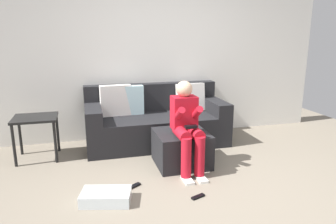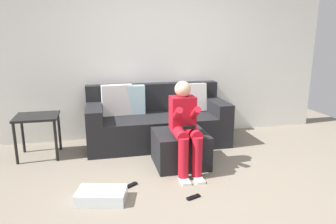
{
  "view_description": "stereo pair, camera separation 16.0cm",
  "coord_description": "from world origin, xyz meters",
  "px_view_note": "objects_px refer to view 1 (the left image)",
  "views": [
    {
      "loc": [
        -1.15,
        -2.75,
        1.61
      ],
      "look_at": [
        -0.08,
        1.22,
        0.59
      ],
      "focal_mm": 33.62,
      "sensor_mm": 36.0,
      "label": 1
    },
    {
      "loc": [
        -0.99,
        -2.78,
        1.61
      ],
      "look_at": [
        -0.08,
        1.22,
        0.59
      ],
      "focal_mm": 33.62,
      "sensor_mm": 36.0,
      "label": 2
    }
  ],
  "objects_px": {
    "storage_bin": "(106,197)",
    "remote_by_storage_bin": "(133,186)",
    "side_table": "(36,124)",
    "couch_sectional": "(155,121)",
    "remote_near_ottoman": "(198,197)",
    "ottoman": "(181,148)",
    "person_seated": "(187,124)"
  },
  "relations": [
    {
      "from": "couch_sectional",
      "to": "remote_by_storage_bin",
      "type": "height_order",
      "value": "couch_sectional"
    },
    {
      "from": "remote_by_storage_bin",
      "to": "remote_near_ottoman",
      "type": "bearing_deg",
      "value": -67.55
    },
    {
      "from": "ottoman",
      "to": "person_seated",
      "type": "xyz_separation_m",
      "value": [
        0.0,
        -0.2,
        0.37
      ]
    },
    {
      "from": "person_seated",
      "to": "side_table",
      "type": "bearing_deg",
      "value": 153.81
    },
    {
      "from": "storage_bin",
      "to": "ottoman",
      "type": "bearing_deg",
      "value": 35.28
    },
    {
      "from": "person_seated",
      "to": "side_table",
      "type": "xyz_separation_m",
      "value": [
        -1.78,
        0.88,
        -0.1
      ]
    },
    {
      "from": "side_table",
      "to": "remote_by_storage_bin",
      "type": "bearing_deg",
      "value": -46.45
    },
    {
      "from": "couch_sectional",
      "to": "side_table",
      "type": "bearing_deg",
      "value": -172.67
    },
    {
      "from": "remote_near_ottoman",
      "to": "remote_by_storage_bin",
      "type": "bearing_deg",
      "value": 125.98
    },
    {
      "from": "storage_bin",
      "to": "remote_near_ottoman",
      "type": "bearing_deg",
      "value": -9.67
    },
    {
      "from": "couch_sectional",
      "to": "remote_near_ottoman",
      "type": "relative_size",
      "value": 13.62
    },
    {
      "from": "person_seated",
      "to": "ottoman",
      "type": "bearing_deg",
      "value": 90.92
    },
    {
      "from": "storage_bin",
      "to": "remote_by_storage_bin",
      "type": "xyz_separation_m",
      "value": [
        0.3,
        0.23,
        -0.05
      ]
    },
    {
      "from": "storage_bin",
      "to": "remote_by_storage_bin",
      "type": "bearing_deg",
      "value": 37.65
    },
    {
      "from": "side_table",
      "to": "remote_by_storage_bin",
      "type": "distance_m",
      "value": 1.65
    },
    {
      "from": "couch_sectional",
      "to": "remote_near_ottoman",
      "type": "distance_m",
      "value": 1.77
    },
    {
      "from": "remote_near_ottoman",
      "to": "remote_by_storage_bin",
      "type": "distance_m",
      "value": 0.71
    },
    {
      "from": "couch_sectional",
      "to": "remote_by_storage_bin",
      "type": "bearing_deg",
      "value": -112.23
    },
    {
      "from": "remote_near_ottoman",
      "to": "storage_bin",
      "type": "bearing_deg",
      "value": 149.28
    },
    {
      "from": "remote_near_ottoman",
      "to": "side_table",
      "type": "bearing_deg",
      "value": 116.69
    },
    {
      "from": "storage_bin",
      "to": "remote_by_storage_bin",
      "type": "relative_size",
      "value": 2.59
    },
    {
      "from": "side_table",
      "to": "remote_near_ottoman",
      "type": "height_order",
      "value": "side_table"
    },
    {
      "from": "side_table",
      "to": "couch_sectional",
      "type": "bearing_deg",
      "value": 7.33
    },
    {
      "from": "remote_near_ottoman",
      "to": "remote_by_storage_bin",
      "type": "xyz_separation_m",
      "value": [
        -0.6,
        0.39,
        0.0
      ]
    },
    {
      "from": "person_seated",
      "to": "side_table",
      "type": "relative_size",
      "value": 1.89
    },
    {
      "from": "ottoman",
      "to": "remote_by_storage_bin",
      "type": "xyz_separation_m",
      "value": [
        -0.69,
        -0.47,
        -0.2
      ]
    },
    {
      "from": "person_seated",
      "to": "remote_by_storage_bin",
      "type": "distance_m",
      "value": 0.94
    },
    {
      "from": "storage_bin",
      "to": "remote_near_ottoman",
      "type": "height_order",
      "value": "storage_bin"
    },
    {
      "from": "ottoman",
      "to": "side_table",
      "type": "relative_size",
      "value": 1.12
    },
    {
      "from": "ottoman",
      "to": "remote_near_ottoman",
      "type": "bearing_deg",
      "value": -95.98
    },
    {
      "from": "ottoman",
      "to": "couch_sectional",
      "type": "bearing_deg",
      "value": 98.7
    },
    {
      "from": "person_seated",
      "to": "storage_bin",
      "type": "xyz_separation_m",
      "value": [
        -1.0,
        -0.5,
        -0.53
      ]
    }
  ]
}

